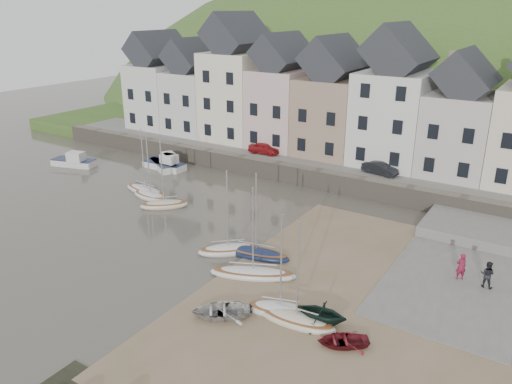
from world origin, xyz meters
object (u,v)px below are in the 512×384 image
Objects in this scene: car_left at (264,148)px; car_right at (380,168)px; sailboat_0 at (146,190)px; rowboat_green at (321,312)px; rowboat_white at (221,310)px; person_red at (461,266)px; person_dark at (487,274)px; rowboat_red at (343,340)px.

car_right is at bearing -92.42° from car_left.
sailboat_0 is 21.95m from car_right.
sailboat_0 is 13.66m from car_left.
car_left is (5.19, 12.49, 1.92)m from sailboat_0.
rowboat_green is 28.39m from car_left.
rowboat_white is 0.98× the size of car_left.
person_red reaches higher than person_dark.
car_left reaches higher than rowboat_red.
car_right is at bearing 161.69° from rowboat_red.
person_dark is (29.57, -0.97, 0.72)m from sailboat_0.
sailboat_0 is 2.25× the size of rowboat_green.
car_left reaches higher than person_dark.
person_red reaches higher than rowboat_white.
car_left is at bearing -66.10° from person_red.
person_red reaches higher than rowboat_green.
person_dark reaches higher than rowboat_green.
car_left reaches higher than car_right.
rowboat_green is at bearing 57.04° from person_dark.
sailboat_0 is 24.73m from rowboat_green.
person_red is (5.33, 9.00, 0.20)m from rowboat_green.
car_left is (-22.82, 13.32, 1.18)m from person_red.
sailboat_0 is 29.59m from person_dark.
rowboat_red is at bearing -153.03° from car_right.
car_right reaches higher than rowboat_green.
sailboat_0 is at bearing 2.98° from person_dark.
rowboat_red is at bearing 52.92° from rowboat_green.
car_left is at bearing -174.33° from rowboat_red.
rowboat_green is 11.22m from person_dark.
rowboat_green reaches higher than rowboat_white.
rowboat_red is (6.76, 1.29, -0.07)m from rowboat_white.
rowboat_green is 2.06m from rowboat_red.
car_right is at bearing -44.33° from person_dark.
car_right is (-11.62, 13.46, 1.18)m from person_dark.
person_red is 0.52× the size of car_right.
car_left reaches higher than rowboat_white.
rowboat_green is 1.59× the size of person_red.
car_right is (-4.74, 22.32, 1.36)m from rowboat_green.
person_dark is 0.50× the size of car_right.
person_dark is (6.88, 8.86, 0.18)m from rowboat_green.
rowboat_white is 6.89m from rowboat_red.
person_red is 1.56m from person_dark.
rowboat_red is 0.78× the size of car_left.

